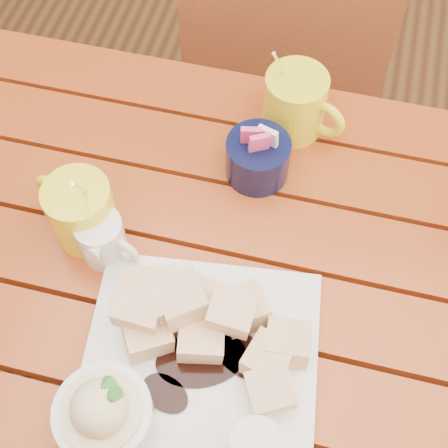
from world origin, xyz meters
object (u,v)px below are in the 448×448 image
(table, at_px, (211,317))
(chair_far, at_px, (277,72))
(dessert_plate, at_px, (180,370))
(coffee_mug_left, at_px, (80,210))
(coffee_mug_right, at_px, (296,104))

(table, height_order, chair_far, chair_far)
(table, xyz_separation_m, dessert_plate, (-0.00, -0.13, 0.14))
(coffee_mug_left, bearing_deg, dessert_plate, -20.68)
(table, bearing_deg, chair_far, 91.76)
(table, distance_m, coffee_mug_left, 0.25)
(coffee_mug_right, height_order, chair_far, coffee_mug_right)
(table, xyz_separation_m, coffee_mug_left, (-0.19, 0.05, 0.16))
(coffee_mug_left, bearing_deg, chair_far, 96.85)
(dessert_plate, height_order, coffee_mug_left, coffee_mug_left)
(coffee_mug_right, bearing_deg, dessert_plate, -76.46)
(dessert_plate, height_order, coffee_mug_right, coffee_mug_right)
(coffee_mug_left, xyz_separation_m, chair_far, (0.17, 0.63, -0.32))
(coffee_mug_left, distance_m, chair_far, 0.72)
(table, height_order, dessert_plate, dessert_plate)
(coffee_mug_right, bearing_deg, coffee_mug_left, -112.84)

